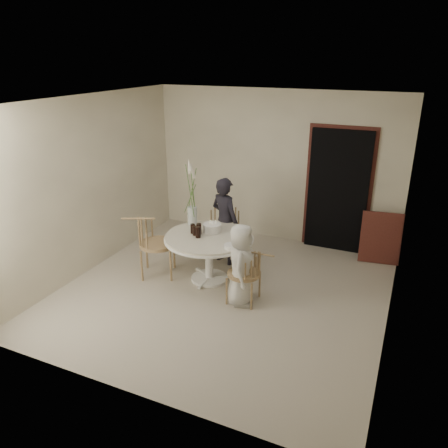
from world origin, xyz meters
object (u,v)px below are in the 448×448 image
at_px(girl, 225,221).
at_px(birthday_cake, 212,228).
at_px(boy, 241,265).
at_px(flower_vase, 192,202).
at_px(table, 209,243).
at_px(chair_far, 225,222).
at_px(chair_right, 251,270).
at_px(chair_left, 148,238).

xyz_separation_m(girl, birthday_cake, (0.02, -0.52, 0.07)).
relative_size(boy, flower_vase, 1.11).
distance_m(table, boy, 0.81).
distance_m(girl, boy, 1.32).
relative_size(birthday_cake, flower_vase, 0.25).
distance_m(chair_far, girl, 0.29).
bearing_deg(boy, table, 44.13).
height_order(chair_right, birthday_cake, birthday_cake).
height_order(chair_left, girl, girl).
relative_size(chair_far, chair_left, 0.96).
height_order(table, boy, boy).
height_order(chair_left, flower_vase, flower_vase).
xyz_separation_m(table, chair_left, (-0.92, -0.23, 0.00)).
xyz_separation_m(table, birthday_cake, (-0.02, 0.15, 0.18)).
distance_m(girl, flower_vase, 0.65).
bearing_deg(chair_far, chair_right, -71.25).
relative_size(table, chair_far, 1.44).
distance_m(chair_left, birthday_cake, 0.99).
bearing_deg(table, birthday_cake, 96.51).
height_order(chair_left, birthday_cake, chair_left).
distance_m(chair_right, boy, 0.16).
height_order(table, chair_right, chair_right).
bearing_deg(boy, chair_left, 68.82).
bearing_deg(boy, girl, 19.30).
relative_size(chair_far, chair_right, 1.18).
bearing_deg(chair_far, boy, -76.38).
bearing_deg(flower_vase, birthday_cake, -22.25).
relative_size(chair_left, birthday_cake, 3.58).
bearing_deg(flower_vase, girl, 40.40).
relative_size(chair_right, girl, 0.54).
bearing_deg(boy, chair_right, -78.09).
bearing_deg(chair_right, chair_left, -96.25).
bearing_deg(girl, chair_left, 65.84).
distance_m(table, chair_right, 0.90).
bearing_deg(flower_vase, chair_left, -130.89).
bearing_deg(table, chair_far, 98.91).
relative_size(chair_far, boy, 0.79).
height_order(girl, birthday_cake, girl).
xyz_separation_m(chair_left, flower_vase, (0.48, 0.55, 0.48)).
height_order(girl, flower_vase, flower_vase).
xyz_separation_m(chair_left, girl, (0.88, 0.90, 0.10)).
bearing_deg(table, boy, -31.67).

